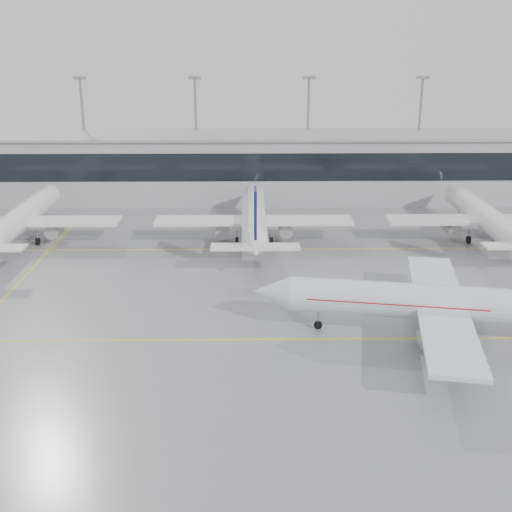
{
  "coord_description": "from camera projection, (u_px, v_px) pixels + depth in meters",
  "views": [
    {
      "loc": [
        -0.98,
        -59.5,
        29.09
      ],
      "look_at": [
        0.0,
        12.0,
        5.0
      ],
      "focal_mm": 45.0,
      "sensor_mm": 36.0,
      "label": 1
    }
  ],
  "objects": [
    {
      "name": "light_masts",
      "position": [
        252.0,
        125.0,
        125.86
      ],
      "size": [
        156.4,
        1.0,
        22.6
      ],
      "color": "gray",
      "rests_on": "ground"
    },
    {
      "name": "ground",
      "position": [
        258.0,
        339.0,
        65.68
      ],
      "size": [
        320.0,
        320.0,
        0.0
      ],
      "primitive_type": "plane",
      "color": "gray",
      "rests_on": "ground"
    },
    {
      "name": "terminal_glass",
      "position": [
        253.0,
        167.0,
        114.88
      ],
      "size": [
        180.0,
        0.2,
        5.0
      ],
      "primitive_type": "cube",
      "color": "black",
      "rests_on": "ground"
    },
    {
      "name": "terminal",
      "position": [
        252.0,
        168.0,
        122.52
      ],
      "size": [
        180.0,
        15.0,
        12.0
      ],
      "primitive_type": "cube",
      "color": "#9F9FA3",
      "rests_on": "ground"
    },
    {
      "name": "parked_jet_c",
      "position": [
        254.0,
        218.0,
        96.42
      ],
      "size": [
        29.64,
        36.96,
        11.72
      ],
      "rotation": [
        0.0,
        0.0,
        1.57
      ],
      "color": "white",
      "rests_on": "ground"
    },
    {
      "name": "air_canada_jet",
      "position": [
        439.0,
        303.0,
        65.0
      ],
      "size": [
        37.44,
        30.52,
        11.9
      ],
      "rotation": [
        0.0,
        0.0,
        2.96
      ],
      "color": "silver",
      "rests_on": "ground"
    },
    {
      "name": "taxi_line_north",
      "position": [
        254.0,
        249.0,
        94.11
      ],
      "size": [
        120.0,
        0.25,
        0.01
      ],
      "primitive_type": "cube",
      "color": "yellow",
      "rests_on": "ground"
    },
    {
      "name": "taxi_line_cross",
      "position": [
        14.0,
        287.0,
        79.5
      ],
      "size": [
        0.25,
        60.0,
        0.01
      ],
      "primitive_type": "cube",
      "color": "yellow",
      "rests_on": "ground"
    },
    {
      "name": "parked_jet_d",
      "position": [
        485.0,
        217.0,
        96.88
      ],
      "size": [
        29.64,
        36.96,
        11.72
      ],
      "rotation": [
        0.0,
        0.0,
        1.57
      ],
      "color": "white",
      "rests_on": "ground"
    },
    {
      "name": "terminal_roof",
      "position": [
        252.0,
        135.0,
        120.54
      ],
      "size": [
        182.0,
        16.0,
        0.4
      ],
      "primitive_type": "cube",
      "color": "gray",
      "rests_on": "ground"
    },
    {
      "name": "taxi_line_main",
      "position": [
        258.0,
        339.0,
        65.68
      ],
      "size": [
        120.0,
        0.25,
        0.01
      ],
      "primitive_type": "cube",
      "color": "yellow",
      "rests_on": "ground"
    },
    {
      "name": "parked_jet_b",
      "position": [
        21.0,
        219.0,
        95.96
      ],
      "size": [
        29.64,
        36.96,
        11.72
      ],
      "rotation": [
        0.0,
        0.0,
        1.57
      ],
      "color": "white",
      "rests_on": "ground"
    }
  ]
}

